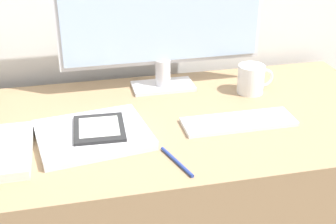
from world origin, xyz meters
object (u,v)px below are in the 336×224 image
at_px(laptop, 93,135).
at_px(pen, 177,162).
at_px(ereader, 99,128).
at_px(coffee_mug, 252,79).
at_px(monitor, 162,10).
at_px(keyboard, 239,122).

distance_m(laptop, pen, 0.26).
xyz_separation_m(ereader, coffee_mug, (0.52, 0.20, 0.02)).
relative_size(monitor, coffee_mug, 5.45).
relative_size(ereader, pen, 1.14).
bearing_deg(laptop, keyboard, -0.81).
height_order(laptop, coffee_mug, coffee_mug).
bearing_deg(coffee_mug, laptop, -159.88).
distance_m(keyboard, laptop, 0.42).
bearing_deg(pen, ereader, 136.03).
distance_m(keyboard, coffee_mug, 0.24).
bearing_deg(coffee_mug, ereader, -159.29).
xyz_separation_m(ereader, pen, (0.18, -0.17, -0.03)).
bearing_deg(pen, laptop, 138.94).
bearing_deg(pen, coffee_mug, 46.87).
bearing_deg(monitor, coffee_mug, -20.45).
bearing_deg(pen, monitor, 81.97).
relative_size(coffee_mug, pen, 0.85).
distance_m(monitor, laptop, 0.47).
relative_size(monitor, pen, 4.63).
distance_m(laptop, ereader, 0.03).
xyz_separation_m(laptop, pen, (0.19, -0.17, -0.01)).
bearing_deg(coffee_mug, pen, -133.13).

